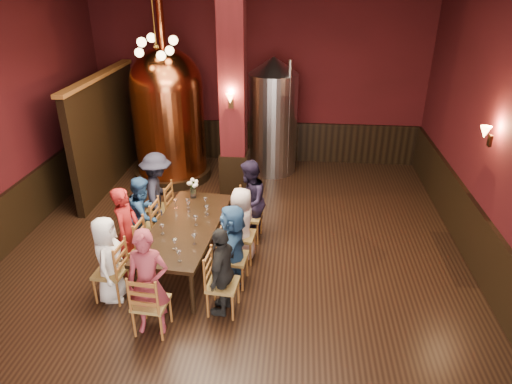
# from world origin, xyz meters

# --- Properties ---
(room) EXTENTS (10.00, 10.02, 4.50)m
(room) POSITION_xyz_m (0.00, 0.00, 2.25)
(room) COLOR black
(room) RESTS_ON ground
(wainscot_right) EXTENTS (0.08, 9.90, 1.00)m
(wainscot_right) POSITION_xyz_m (3.96, 0.00, 0.50)
(wainscot_right) COLOR black
(wainscot_right) RESTS_ON ground
(wainscot_back) EXTENTS (7.90, 0.08, 1.00)m
(wainscot_back) POSITION_xyz_m (0.00, 4.96, 0.50)
(wainscot_back) COLOR black
(wainscot_back) RESTS_ON ground
(column) EXTENTS (0.58, 0.58, 4.50)m
(column) POSITION_xyz_m (-0.30, 2.80, 2.25)
(column) COLOR #410E12
(column) RESTS_ON ground
(partition) EXTENTS (0.22, 3.50, 2.40)m
(partition) POSITION_xyz_m (-3.20, 3.20, 1.20)
(partition) COLOR black
(partition) RESTS_ON ground
(pendant_cluster) EXTENTS (0.90, 0.90, 1.70)m
(pendant_cluster) POSITION_xyz_m (-1.80, 2.90, 3.10)
(pendant_cluster) COLOR #A57226
(pendant_cluster) RESTS_ON room
(sconce_wall) EXTENTS (0.20, 0.20, 0.36)m
(sconce_wall) POSITION_xyz_m (3.90, 0.80, 2.20)
(sconce_wall) COLOR black
(sconce_wall) RESTS_ON room
(sconce_column) EXTENTS (0.20, 0.20, 0.36)m
(sconce_column) POSITION_xyz_m (-0.30, 2.50, 2.20)
(sconce_column) COLOR black
(sconce_column) RESTS_ON column
(dining_table) EXTENTS (1.19, 2.47, 0.75)m
(dining_table) POSITION_xyz_m (-0.73, 0.16, 0.69)
(dining_table) COLOR black
(dining_table) RESTS_ON ground
(chair_0) EXTENTS (0.50, 0.50, 0.92)m
(chair_0) POSITION_xyz_m (-1.65, -0.77, 0.46)
(chair_0) COLOR #975626
(chair_0) RESTS_ON ground
(person_0) EXTENTS (0.51, 0.71, 1.35)m
(person_0) POSITION_xyz_m (-1.65, -0.77, 0.67)
(person_0) COLOR white
(person_0) RESTS_ON ground
(chair_1) EXTENTS (0.50, 0.50, 0.92)m
(chair_1) POSITION_xyz_m (-1.60, -0.10, 0.46)
(chair_1) COLOR #975626
(chair_1) RESTS_ON ground
(person_1) EXTENTS (0.38, 0.56, 1.50)m
(person_1) POSITION_xyz_m (-1.60, -0.10, 0.75)
(person_1) COLOR maroon
(person_1) RESTS_ON ground
(chair_2) EXTENTS (0.50, 0.50, 0.92)m
(chair_2) POSITION_xyz_m (-1.55, 0.56, 0.46)
(chair_2) COLOR #975626
(chair_2) RESTS_ON ground
(person_2) EXTENTS (0.35, 0.68, 1.38)m
(person_2) POSITION_xyz_m (-1.55, 0.56, 0.69)
(person_2) COLOR navy
(person_2) RESTS_ON ground
(chair_3) EXTENTS (0.50, 0.50, 0.92)m
(chair_3) POSITION_xyz_m (-1.49, 1.22, 0.46)
(chair_3) COLOR #975626
(chair_3) RESTS_ON ground
(person_3) EXTENTS (0.81, 1.11, 1.54)m
(person_3) POSITION_xyz_m (-1.49, 1.22, 0.77)
(person_3) COLOR black
(person_3) RESTS_ON ground
(chair_4) EXTENTS (0.50, 0.50, 0.92)m
(chair_4) POSITION_xyz_m (0.04, -0.91, 0.46)
(chair_4) COLOR #975626
(chair_4) RESTS_ON ground
(person_4) EXTENTS (0.47, 0.85, 1.37)m
(person_4) POSITION_xyz_m (0.04, -0.91, 0.68)
(person_4) COLOR black
(person_4) RESTS_ON ground
(chair_5) EXTENTS (0.50, 0.50, 0.92)m
(chair_5) POSITION_xyz_m (0.10, -0.24, 0.46)
(chair_5) COLOR #975626
(chair_5) RESTS_ON ground
(person_5) EXTENTS (0.44, 1.27, 1.36)m
(person_5) POSITION_xyz_m (0.10, -0.24, 0.68)
(person_5) COLOR #305B92
(person_5) RESTS_ON ground
(chair_6) EXTENTS (0.50, 0.50, 0.92)m
(chair_6) POSITION_xyz_m (0.15, 0.42, 0.46)
(chair_6) COLOR #975626
(chair_6) RESTS_ON ground
(person_6) EXTENTS (0.66, 0.76, 1.31)m
(person_6) POSITION_xyz_m (0.15, 0.42, 0.66)
(person_6) COLOR silver
(person_6) RESTS_ON ground
(chair_7) EXTENTS (0.50, 0.50, 0.92)m
(chair_7) POSITION_xyz_m (0.20, 1.09, 0.46)
(chair_7) COLOR #975626
(chair_7) RESTS_ON ground
(person_7) EXTENTS (0.39, 0.75, 1.51)m
(person_7) POSITION_xyz_m (0.20, 1.09, 0.76)
(person_7) COLOR black
(person_7) RESTS_ON ground
(chair_8) EXTENTS (0.50, 0.50, 0.92)m
(chair_8) POSITION_xyz_m (-0.85, -1.39, 0.46)
(chair_8) COLOR #975626
(chair_8) RESTS_ON ground
(person_8) EXTENTS (0.59, 0.40, 1.55)m
(person_8) POSITION_xyz_m (-0.85, -1.39, 0.77)
(person_8) COLOR maroon
(person_8) RESTS_ON ground
(copper_kettle) EXTENTS (1.79, 1.79, 4.22)m
(copper_kettle) POSITION_xyz_m (-1.91, 3.69, 1.54)
(copper_kettle) COLOR black
(copper_kettle) RESTS_ON ground
(steel_vessel) EXTENTS (1.42, 1.42, 2.72)m
(steel_vessel) POSITION_xyz_m (0.41, 4.28, 1.36)
(steel_vessel) COLOR #B2B2B7
(steel_vessel) RESTS_ON ground
(rose_vase) EXTENTS (0.21, 0.21, 0.36)m
(rose_vase) POSITION_xyz_m (-0.82, 1.16, 0.99)
(rose_vase) COLOR white
(rose_vase) RESTS_ON dining_table
(wine_glass_0) EXTENTS (0.07, 0.07, 0.17)m
(wine_glass_0) POSITION_xyz_m (-0.46, -0.37, 0.83)
(wine_glass_0) COLOR white
(wine_glass_0) RESTS_ON dining_table
(wine_glass_1) EXTENTS (0.07, 0.07, 0.17)m
(wine_glass_1) POSITION_xyz_m (-0.56, 0.19, 0.83)
(wine_glass_1) COLOR white
(wine_glass_1) RESTS_ON dining_table
(wine_glass_2) EXTENTS (0.07, 0.07, 0.17)m
(wine_glass_2) POSITION_xyz_m (-0.53, 0.83, 0.83)
(wine_glass_2) COLOR white
(wine_glass_2) RESTS_ON dining_table
(wine_glass_3) EXTENTS (0.07, 0.07, 0.17)m
(wine_glass_3) POSITION_xyz_m (-0.78, 0.63, 0.83)
(wine_glass_3) COLOR white
(wine_glass_3) RESTS_ON dining_table
(wine_glass_4) EXTENTS (0.07, 0.07, 0.17)m
(wine_glass_4) POSITION_xyz_m (-0.72, -0.53, 0.83)
(wine_glass_4) COLOR white
(wine_glass_4) RESTS_ON dining_table
(wine_glass_5) EXTENTS (0.07, 0.07, 0.17)m
(wine_glass_5) POSITION_xyz_m (-0.45, 0.55, 0.83)
(wine_glass_5) COLOR white
(wine_glass_5) RESTS_ON dining_table
(wine_glass_6) EXTENTS (0.07, 0.07, 0.17)m
(wine_glass_6) POSITION_xyz_m (-1.02, -0.13, 0.83)
(wine_glass_6) COLOR white
(wine_glass_6) RESTS_ON dining_table
(wine_glass_7) EXTENTS (0.07, 0.07, 0.17)m
(wine_glass_7) POSITION_xyz_m (-1.03, 0.71, 0.83)
(wine_glass_7) COLOR white
(wine_glass_7) RESTS_ON dining_table
(wine_glass_8) EXTENTS (0.07, 0.07, 0.17)m
(wine_glass_8) POSITION_xyz_m (-0.82, 0.75, 0.83)
(wine_glass_8) COLOR white
(wine_glass_8) RESTS_ON dining_table
(wine_glass_9) EXTENTS (0.07, 0.07, 0.17)m
(wine_glass_9) POSITION_xyz_m (-0.58, -0.83, 0.83)
(wine_glass_9) COLOR white
(wine_glass_9) RESTS_ON dining_table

